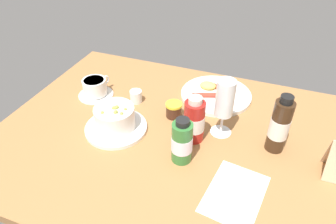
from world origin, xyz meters
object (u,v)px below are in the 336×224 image
object	(u,v)px
breakfast_plate	(216,94)
creamer_jug	(136,96)
wine_glass	(225,101)
sauce_bottle_green	(182,142)
sauce_bottle_brown	(280,126)
porridge_bowl	(115,120)
cutlery_setting	(236,192)
coffee_cup	(95,88)
sauce_bottle_red	(194,121)
jam_jar	(174,110)

from	to	relation	value
breakfast_plate	creamer_jug	bearing A→B (deg)	-152.74
wine_glass	breakfast_plate	bearing A→B (deg)	108.42
creamer_jug	sauce_bottle_green	world-z (taller)	sauce_bottle_green
breakfast_plate	sauce_bottle_green	bearing A→B (deg)	-92.39
sauce_bottle_brown	porridge_bowl	bearing A→B (deg)	-169.35
creamer_jug	sauce_bottle_brown	distance (cm)	49.42
cutlery_setting	sauce_bottle_brown	bearing A→B (deg)	70.18
coffee_cup	porridge_bowl	bearing A→B (deg)	-42.14
cutlery_setting	creamer_jug	size ratio (longest dim) A/B	4.12
porridge_bowl	cutlery_setting	bearing A→B (deg)	-15.88
porridge_bowl	breakfast_plate	world-z (taller)	porridge_bowl
breakfast_plate	wine_glass	bearing A→B (deg)	-71.58
sauce_bottle_red	porridge_bowl	bearing A→B (deg)	-169.11
sauce_bottle_green	sauce_bottle_brown	bearing A→B (deg)	29.95
wine_glass	breakfast_plate	distance (cm)	22.97
porridge_bowl	sauce_bottle_red	world-z (taller)	sauce_bottle_red
porridge_bowl	wine_glass	world-z (taller)	wine_glass
creamer_jug	porridge_bowl	bearing A→B (deg)	-87.27
coffee_cup	creamer_jug	xyz separation A→B (cm)	(15.53, 1.57, -0.87)
breakfast_plate	sauce_bottle_red	bearing A→B (deg)	-92.09
porridge_bowl	breakfast_plate	bearing A→B (deg)	49.82
cutlery_setting	sauce_bottle_brown	xyz separation A→B (cm)	(7.37, 20.45, 8.21)
coffee_cup	creamer_jug	bearing A→B (deg)	5.77
sauce_bottle_green	breakfast_plate	distance (cm)	35.02
coffee_cup	sauce_bottle_red	bearing A→B (deg)	-14.06
sauce_bottle_brown	sauce_bottle_green	world-z (taller)	sauce_bottle_brown
wine_glass	sauce_bottle_red	world-z (taller)	wine_glass
sauce_bottle_green	porridge_bowl	bearing A→B (deg)	168.17
porridge_bowl	sauce_bottle_brown	distance (cm)	48.75
sauce_bottle_brown	breakfast_plate	world-z (taller)	sauce_bottle_brown
jam_jar	sauce_bottle_green	xyz separation A→B (cm)	(8.82, -17.96, 3.86)
creamer_jug	jam_jar	size ratio (longest dim) A/B	0.92
jam_jar	sauce_bottle_brown	world-z (taller)	sauce_bottle_brown
coffee_cup	sauce_bottle_brown	size ratio (longest dim) A/B	0.71
porridge_bowl	sauce_bottle_brown	world-z (taller)	sauce_bottle_brown
coffee_cup	creamer_jug	distance (cm)	15.63
cutlery_setting	sauce_bottle_brown	world-z (taller)	sauce_bottle_brown
porridge_bowl	creamer_jug	distance (cm)	16.42
cutlery_setting	coffee_cup	world-z (taller)	coffee_cup
sauce_bottle_red	sauce_bottle_green	bearing A→B (deg)	-93.18
wine_glass	jam_jar	xyz separation A→B (cm)	(-16.62, 2.51, -9.38)
coffee_cup	breakfast_plate	distance (cm)	43.96
creamer_jug	sauce_bottle_brown	xyz separation A→B (cm)	(48.48, -7.35, 6.15)
cutlery_setting	creamer_jug	world-z (taller)	creamer_jug
sauce_bottle_green	wine_glass	bearing A→B (deg)	63.21
porridge_bowl	coffee_cup	world-z (taller)	porridge_bowl
sauce_bottle_green	creamer_jug	bearing A→B (deg)	138.87
sauce_bottle_green	breakfast_plate	world-z (taller)	sauce_bottle_green
creamer_jug	sauce_bottle_brown	world-z (taller)	sauce_bottle_brown
sauce_bottle_brown	sauce_bottle_green	distance (cm)	27.94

